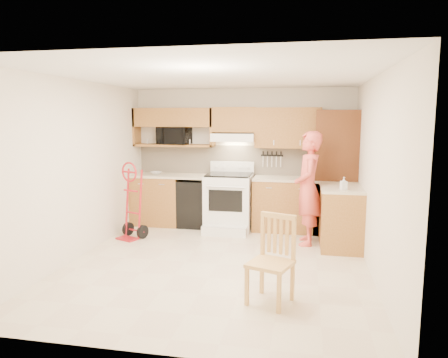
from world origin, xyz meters
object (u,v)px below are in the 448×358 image
(dining_chair, at_px, (270,260))
(range, at_px, (228,197))
(person, at_px, (308,188))
(hand_truck, at_px, (130,204))
(microwave, at_px, (174,136))

(dining_chair, bearing_deg, range, 128.58)
(person, xyz_separation_m, hand_truck, (-2.85, -0.26, -0.32))
(range, relative_size, dining_chair, 1.25)
(person, bearing_deg, microwave, -112.85)
(microwave, bearing_deg, dining_chair, -51.49)
(microwave, distance_m, person, 2.71)
(range, bearing_deg, person, -22.43)
(microwave, bearing_deg, person, -14.46)
(hand_truck, height_order, dining_chair, hand_truck)
(dining_chair, bearing_deg, hand_truck, 160.31)
(microwave, height_order, person, microwave)
(microwave, xyz_separation_m, hand_truck, (-0.40, -1.14, -1.08))
(range, relative_size, hand_truck, 1.04)
(range, bearing_deg, dining_chair, -71.00)
(hand_truck, bearing_deg, person, 27.65)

